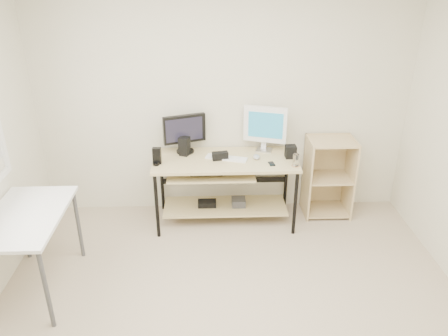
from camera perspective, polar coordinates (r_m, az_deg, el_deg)
The scene contains 16 objects.
room at distance 2.85m, azimuth -1.26°, elevation -1.63°, with size 4.01×4.01×2.62m.
desk at distance 4.65m, azimuth -0.15°, elevation -1.16°, with size 1.50×0.65×0.75m.
side_table at distance 3.96m, azimuth -24.42°, elevation -6.57°, with size 0.60×1.00×0.75m.
shelf_unit at distance 5.01m, azimuth 13.35°, elevation -0.97°, with size 0.50×0.40×0.90m.
black_monitor at distance 4.65m, azimuth -5.19°, elevation 4.80°, with size 0.45×0.19×0.42m.
white_imac at distance 4.68m, azimuth 5.40°, elevation 5.51°, with size 0.46×0.18×0.50m.
keyboard at distance 4.56m, azimuth 0.31°, elevation 1.30°, with size 0.43×0.12×0.02m, color white.
mouse at distance 4.57m, azimuth 4.27°, elevation 1.47°, with size 0.07×0.12×0.04m, color #B6B6BC.
center_speaker at distance 4.53m, azimuth -0.50°, elevation 1.59°, with size 0.16×0.07×0.08m, color black.
speaker_left at distance 4.63m, azimuth -5.20°, elevation 2.91°, with size 0.13×0.13×0.20m.
speaker_right at distance 4.62m, azimuth 8.70°, elevation 2.13°, with size 0.11×0.11×0.13m, color black.
audio_controller at distance 4.47m, azimuth -8.75°, elevation 1.60°, with size 0.09×0.05×0.17m, color black.
volume_puck at distance 4.46m, azimuth -8.85°, elevation 0.55°, with size 0.07×0.07×0.03m, color black.
smartphone at distance 4.46m, azimuth 6.24°, elevation 0.55°, with size 0.05×0.10×0.01m, color black.
coaster at distance 4.46m, azimuth 9.31°, elevation 0.31°, with size 0.08×0.08×0.01m, color #A17349.
drinking_glass at distance 4.43m, azimuth 9.37°, elevation 1.06°, with size 0.06×0.06×0.12m, color white.
Camera 1 is at (-0.17, -2.50, 2.61)m, focal length 35.00 mm.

